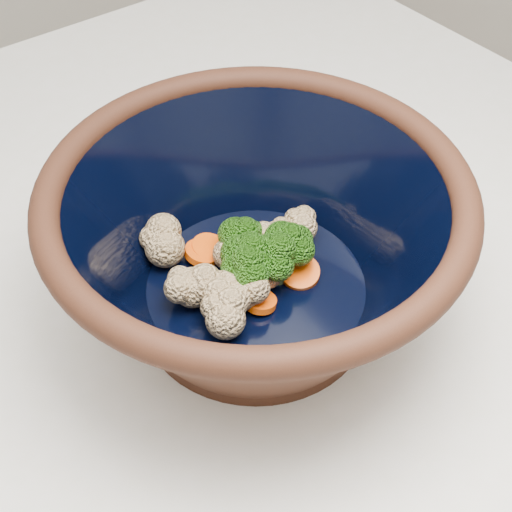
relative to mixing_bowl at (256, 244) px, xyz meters
name	(u,v)px	position (x,y,z in m)	size (l,w,h in m)	color
mixing_bowl	(256,244)	(0.00, 0.00, 0.00)	(0.33, 0.33, 0.14)	black
vegetable_pile	(247,260)	(0.00, 0.01, -0.02)	(0.14, 0.12, 0.05)	#608442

